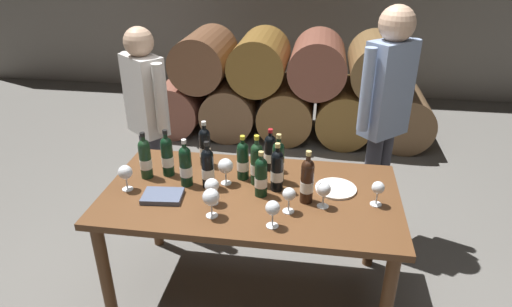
{
  "coord_description": "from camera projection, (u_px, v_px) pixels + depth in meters",
  "views": [
    {
      "loc": [
        0.36,
        -2.16,
        2.11
      ],
      "look_at": [
        0.0,
        0.2,
        0.91
      ],
      "focal_mm": 31.01,
      "sensor_mm": 36.0,
      "label": 1
    }
  ],
  "objects": [
    {
      "name": "ground_plane",
      "position": [
        251.0,
        291.0,
        2.9
      ],
      "size": [
        14.0,
        14.0,
        0.0
      ],
      "primitive_type": "plane",
      "color": "#66635E"
    },
    {
      "name": "barrel_stack",
      "position": [
        288.0,
        88.0,
        4.95
      ],
      "size": [
        3.12,
        0.9,
        1.15
      ],
      "color": "brown",
      "rests_on": "ground_plane"
    },
    {
      "name": "dining_table",
      "position": [
        251.0,
        205.0,
        2.6
      ],
      "size": [
        1.7,
        0.9,
        0.76
      ],
      "color": "brown",
      "rests_on": "ground_plane"
    },
    {
      "name": "wine_bottle_0",
      "position": [
        145.0,
        158.0,
        2.66
      ],
      "size": [
        0.07,
        0.07,
        0.3
      ],
      "color": "#19381E",
      "rests_on": "dining_table"
    },
    {
      "name": "wine_bottle_1",
      "position": [
        205.0,
        146.0,
        2.8
      ],
      "size": [
        0.07,
        0.07,
        0.3
      ],
      "color": "black",
      "rests_on": "dining_table"
    },
    {
      "name": "wine_bottle_2",
      "position": [
        278.0,
        161.0,
        2.61
      ],
      "size": [
        0.07,
        0.07,
        0.31
      ],
      "color": "black",
      "rests_on": "dining_table"
    },
    {
      "name": "wine_bottle_3",
      "position": [
        243.0,
        160.0,
        2.65
      ],
      "size": [
        0.07,
        0.07,
        0.28
      ],
      "color": "black",
      "rests_on": "dining_table"
    },
    {
      "name": "wine_bottle_4",
      "position": [
        208.0,
        168.0,
        2.55
      ],
      "size": [
        0.07,
        0.07,
        0.29
      ],
      "color": "black",
      "rests_on": "dining_table"
    },
    {
      "name": "wine_bottle_5",
      "position": [
        277.0,
        170.0,
        2.53
      ],
      "size": [
        0.07,
        0.07,
        0.3
      ],
      "color": "black",
      "rests_on": "dining_table"
    },
    {
      "name": "wine_bottle_6",
      "position": [
        257.0,
        163.0,
        2.59
      ],
      "size": [
        0.07,
        0.07,
        0.31
      ],
      "color": "#19381E",
      "rests_on": "dining_table"
    },
    {
      "name": "wine_bottle_7",
      "position": [
        167.0,
        156.0,
        2.68
      ],
      "size": [
        0.07,
        0.07,
        0.3
      ],
      "color": "black",
      "rests_on": "dining_table"
    },
    {
      "name": "wine_bottle_8",
      "position": [
        261.0,
        176.0,
        2.47
      ],
      "size": [
        0.07,
        0.07,
        0.28
      ],
      "color": "black",
      "rests_on": "dining_table"
    },
    {
      "name": "wine_bottle_9",
      "position": [
        270.0,
        152.0,
        2.75
      ],
      "size": [
        0.07,
        0.07,
        0.28
      ],
      "color": "black",
      "rests_on": "dining_table"
    },
    {
      "name": "wine_bottle_10",
      "position": [
        307.0,
        180.0,
        2.41
      ],
      "size": [
        0.07,
        0.07,
        0.31
      ],
      "color": "black",
      "rests_on": "dining_table"
    },
    {
      "name": "wine_bottle_11",
      "position": [
        186.0,
        166.0,
        2.58
      ],
      "size": [
        0.07,
        0.07,
        0.29
      ],
      "color": "black",
      "rests_on": "dining_table"
    },
    {
      "name": "wine_glass_0",
      "position": [
        378.0,
        189.0,
        2.39
      ],
      "size": [
        0.07,
        0.07,
        0.14
      ],
      "color": "white",
      "rests_on": "dining_table"
    },
    {
      "name": "wine_glass_1",
      "position": [
        212.0,
        186.0,
        2.4
      ],
      "size": [
        0.08,
        0.08,
        0.15
      ],
      "color": "white",
      "rests_on": "dining_table"
    },
    {
      "name": "wine_glass_2",
      "position": [
        273.0,
        209.0,
        2.21
      ],
      "size": [
        0.08,
        0.08,
        0.15
      ],
      "color": "white",
      "rests_on": "dining_table"
    },
    {
      "name": "wine_glass_3",
      "position": [
        289.0,
        195.0,
        2.33
      ],
      "size": [
        0.07,
        0.07,
        0.15
      ],
      "color": "white",
      "rests_on": "dining_table"
    },
    {
      "name": "wine_glass_4",
      "position": [
        324.0,
        190.0,
        2.37
      ],
      "size": [
        0.07,
        0.07,
        0.15
      ],
      "color": "white",
      "rests_on": "dining_table"
    },
    {
      "name": "wine_glass_5",
      "position": [
        211.0,
        198.0,
        2.29
      ],
      "size": [
        0.09,
        0.09,
        0.16
      ],
      "color": "white",
      "rests_on": "dining_table"
    },
    {
      "name": "wine_glass_6",
      "position": [
        226.0,
        166.0,
        2.59
      ],
      "size": [
        0.09,
        0.09,
        0.16
      ],
      "color": "white",
      "rests_on": "dining_table"
    },
    {
      "name": "wine_glass_7",
      "position": [
        125.0,
        173.0,
        2.53
      ],
      "size": [
        0.08,
        0.08,
        0.16
      ],
      "color": "white",
      "rests_on": "dining_table"
    },
    {
      "name": "tasting_notebook",
      "position": [
        163.0,
        196.0,
        2.49
      ],
      "size": [
        0.23,
        0.18,
        0.03
      ],
      "primitive_type": "cube",
      "rotation": [
        0.0,
        0.0,
        0.1
      ],
      "color": "#4C5670",
      "rests_on": "dining_table"
    },
    {
      "name": "serving_plate",
      "position": [
        336.0,
        189.0,
        2.58
      ],
      "size": [
        0.24,
        0.24,
        0.01
      ],
      "primitive_type": "cylinder",
      "color": "white",
      "rests_on": "dining_table"
    },
    {
      "name": "sommelier_presenting",
      "position": [
        385.0,
        108.0,
        2.98
      ],
      "size": [
        0.38,
        0.36,
        1.72
      ],
      "color": "#383842",
      "rests_on": "ground_plane"
    },
    {
      "name": "taster_seated_left",
      "position": [
        147.0,
        113.0,
        3.24
      ],
      "size": [
        0.4,
        0.34,
        1.54
      ],
      "color": "#383842",
      "rests_on": "ground_plane"
    }
  ]
}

